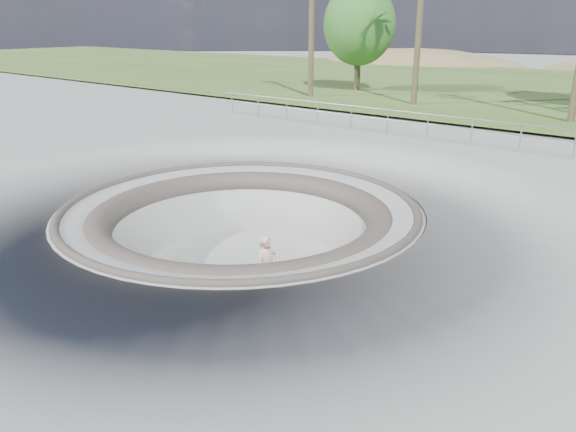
# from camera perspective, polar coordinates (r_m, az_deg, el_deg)

# --- Properties ---
(ground) EXTENTS (180.00, 180.00, 0.00)m
(ground) POSITION_cam_1_polar(r_m,az_deg,el_deg) (16.16, -4.83, 0.96)
(ground) COLOR #9A9995
(ground) RESTS_ON ground
(skate_bowl) EXTENTS (14.00, 14.00, 4.10)m
(skate_bowl) POSITION_cam_1_polar(r_m,az_deg,el_deg) (16.83, -4.66, -4.96)
(skate_bowl) COLOR #9A9995
(skate_bowl) RESTS_ON ground
(grass_strip) EXTENTS (180.00, 36.00, 0.12)m
(grass_strip) POSITION_cam_1_polar(r_m,az_deg,el_deg) (46.55, 25.94, 11.44)
(grass_strip) COLOR #3B5522
(grass_strip) RESTS_ON ground
(safety_railing) EXTENTS (25.00, 0.06, 1.03)m
(safety_railing) POSITION_cam_1_polar(r_m,az_deg,el_deg) (25.77, 14.01, 8.96)
(safety_railing) COLOR gray
(safety_railing) RESTS_ON ground
(skateboard) EXTENTS (0.81, 0.47, 0.08)m
(skateboard) POSITION_cam_1_polar(r_m,az_deg,el_deg) (14.93, -2.14, -8.25)
(skateboard) COLOR olive
(skateboard) RESTS_ON ground
(skater) EXTENTS (0.49, 0.67, 1.71)m
(skater) POSITION_cam_1_polar(r_m,az_deg,el_deg) (14.55, -2.18, -5.21)
(skater) COLOR #DFB190
(skater) RESTS_ON skateboard
(bushy_tree_left) EXTENTS (5.14, 4.67, 7.41)m
(bushy_tree_left) POSITION_cam_1_polar(r_m,az_deg,el_deg) (41.58, 7.24, 18.74)
(bushy_tree_left) COLOR brown
(bushy_tree_left) RESTS_ON ground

